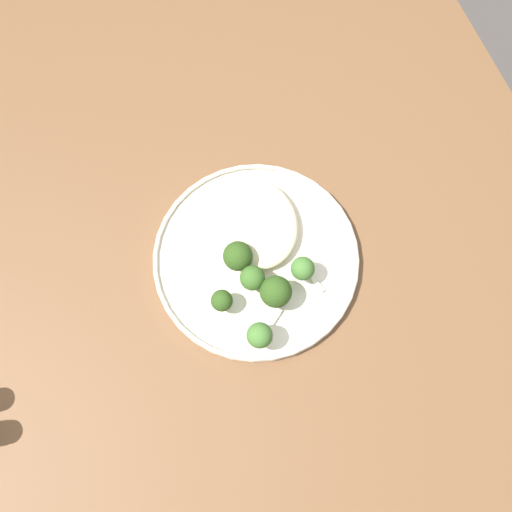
# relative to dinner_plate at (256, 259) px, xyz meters

# --- Properties ---
(ground) EXTENTS (6.00, 6.00, 0.00)m
(ground) POSITION_rel_dinner_plate_xyz_m (-0.03, 0.03, -0.75)
(ground) COLOR #47423D
(wooden_dining_table) EXTENTS (1.40, 1.00, 0.74)m
(wooden_dining_table) POSITION_rel_dinner_plate_xyz_m (-0.03, 0.03, -0.09)
(wooden_dining_table) COLOR brown
(wooden_dining_table) RESTS_ON ground
(dinner_plate) EXTENTS (0.29, 0.29, 0.02)m
(dinner_plate) POSITION_rel_dinner_plate_xyz_m (0.00, 0.00, 0.00)
(dinner_plate) COLOR beige
(dinner_plate) RESTS_ON wooden_dining_table
(noodle_bed) EXTENTS (0.14, 0.12, 0.03)m
(noodle_bed) POSITION_rel_dinner_plate_xyz_m (0.05, -0.01, 0.02)
(noodle_bed) COLOR beige
(noodle_bed) RESTS_ON dinner_plate
(seared_scallop_left_edge) EXTENTS (0.03, 0.03, 0.01)m
(seared_scallop_left_edge) POSITION_rel_dinner_plate_xyz_m (0.02, 0.02, 0.01)
(seared_scallop_left_edge) COLOR beige
(seared_scallop_left_edge) RESTS_ON dinner_plate
(seared_scallop_tiny_bay) EXTENTS (0.02, 0.02, 0.01)m
(seared_scallop_tiny_bay) POSITION_rel_dinner_plate_xyz_m (0.07, 0.01, 0.01)
(seared_scallop_tiny_bay) COLOR #DBB77A
(seared_scallop_tiny_bay) RESTS_ON dinner_plate
(seared_scallop_on_noodles) EXTENTS (0.02, 0.02, 0.01)m
(seared_scallop_on_noodles) POSITION_rel_dinner_plate_xyz_m (-0.00, 0.02, 0.01)
(seared_scallop_on_noodles) COLOR #DBB77A
(seared_scallop_on_noodles) RESTS_ON dinner_plate
(seared_scallop_rear_pale) EXTENTS (0.02, 0.02, 0.01)m
(seared_scallop_rear_pale) POSITION_rel_dinner_plate_xyz_m (0.03, -0.01, 0.01)
(seared_scallop_rear_pale) COLOR beige
(seared_scallop_rear_pale) RESTS_ON dinner_plate
(seared_scallop_large_seared) EXTENTS (0.03, 0.03, 0.02)m
(seared_scallop_large_seared) POSITION_rel_dinner_plate_xyz_m (0.05, -0.05, 0.01)
(seared_scallop_large_seared) COLOR #DBB77A
(seared_scallop_large_seared) RESTS_ON dinner_plate
(seared_scallop_right_edge) EXTENTS (0.03, 0.03, 0.01)m
(seared_scallop_right_edge) POSITION_rel_dinner_plate_xyz_m (0.01, -0.03, 0.01)
(seared_scallop_right_edge) COLOR #E5C689
(seared_scallop_right_edge) RESTS_ON dinner_plate
(broccoli_floret_right_tilted) EXTENTS (0.04, 0.04, 0.06)m
(broccoli_floret_right_tilted) POSITION_rel_dinner_plate_xyz_m (-0.06, -0.00, 0.03)
(broccoli_floret_right_tilted) COLOR #7A994C
(broccoli_floret_right_tilted) RESTS_ON dinner_plate
(broccoli_floret_small_sprig) EXTENTS (0.03, 0.03, 0.05)m
(broccoli_floret_small_sprig) POSITION_rel_dinner_plate_xyz_m (-0.05, -0.05, 0.03)
(broccoli_floret_small_sprig) COLOR #7A994C
(broccoli_floret_small_sprig) RESTS_ON dinner_plate
(broccoli_floret_beside_noodles) EXTENTS (0.04, 0.04, 0.05)m
(broccoli_floret_beside_noodles) POSITION_rel_dinner_plate_xyz_m (0.00, 0.03, 0.03)
(broccoli_floret_beside_noodles) COLOR #89A356
(broccoli_floret_beside_noodles) RESTS_ON dinner_plate
(broccoli_floret_left_leaning) EXTENTS (0.03, 0.03, 0.05)m
(broccoli_floret_left_leaning) POSITION_rel_dinner_plate_xyz_m (-0.11, 0.04, 0.04)
(broccoli_floret_left_leaning) COLOR #7A994C
(broccoli_floret_left_leaning) RESTS_ON dinner_plate
(broccoli_floret_front_edge) EXTENTS (0.03, 0.03, 0.05)m
(broccoli_floret_front_edge) POSITION_rel_dinner_plate_xyz_m (-0.03, 0.02, 0.03)
(broccoli_floret_front_edge) COLOR #7A994C
(broccoli_floret_front_edge) RESTS_ON dinner_plate
(broccoli_floret_center_pile) EXTENTS (0.03, 0.03, 0.04)m
(broccoli_floret_center_pile) POSITION_rel_dinner_plate_xyz_m (-0.05, 0.07, 0.03)
(broccoli_floret_center_pile) COLOR #89A356
(broccoli_floret_center_pile) RESTS_ON dinner_plate
(onion_sliver_long_sliver) EXTENTS (0.05, 0.02, 0.00)m
(onion_sliver_long_sliver) POSITION_rel_dinner_plate_xyz_m (-0.05, -0.06, 0.01)
(onion_sliver_long_sliver) COLOR silver
(onion_sliver_long_sliver) RESTS_ON dinner_plate
(onion_sliver_pale_crescent) EXTENTS (0.03, 0.04, 0.00)m
(onion_sliver_pale_crescent) POSITION_rel_dinner_plate_xyz_m (-0.10, 0.02, 0.01)
(onion_sliver_pale_crescent) COLOR silver
(onion_sliver_pale_crescent) RESTS_ON dinner_plate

